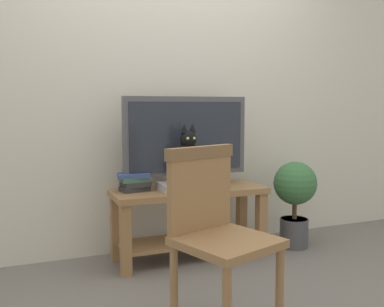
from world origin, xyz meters
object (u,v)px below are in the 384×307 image
Objects in this scene: tv_stand at (189,211)px; potted_plant at (295,195)px; media_box at (186,186)px; wooden_chair at (215,226)px; book_stack at (134,182)px; tv at (186,140)px; cat at (187,161)px.

potted_plant is (0.89, -0.06, 0.06)m from tv_stand.
wooden_chair is at bearing -103.36° from media_box.
media_box is at bearing 76.64° from wooden_chair.
book_stack reaches higher than tv_stand.
book_stack reaches higher than media_box.
tv is 1.02× the size of wooden_chair.
cat is at bearing -19.69° from book_stack.
media_box is at bearing -131.99° from tv_stand.
book_stack is (-0.40, 0.06, 0.24)m from tv_stand.
wooden_chair reaches higher than book_stack.
wooden_chair is (-0.29, -1.14, -0.33)m from tv.
tv is 2.24× the size of cat.
cat is at bearing -84.95° from media_box.
book_stack is at bearing 174.59° from potted_plant.
potted_plant reaches higher than book_stack.
tv_stand is at bearing -90.02° from tv.
book_stack is at bearing 160.31° from cat.
cat is 0.40m from book_stack.
wooden_chair is at bearing -105.10° from tv_stand.
tv_stand is 2.69× the size of cat.
book_stack is at bearing -179.29° from tv.
wooden_chair is 3.89× the size of book_stack.
tv is 1.37× the size of potted_plant.
cat is (-0.05, -0.13, -0.15)m from tv.
tv_stand is 0.21m from media_box.
cat is 0.45× the size of wooden_chair.
potted_plant is at bearing -8.13° from tv.
media_box is 0.55× the size of potted_plant.
tv reaches higher than wooden_chair.
tv is 3.95× the size of book_stack.
tv reaches higher than book_stack.
tv is 0.49m from book_stack.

